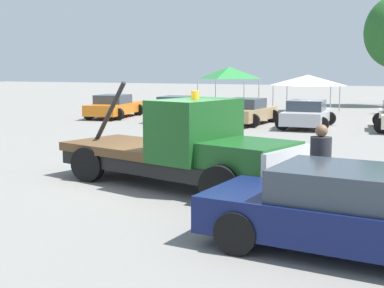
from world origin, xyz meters
The scene contains 11 objects.
ground_plane centered at (0.00, 0.00, 0.00)m, with size 160.00×160.00×0.00m, color gray.
tow_truck centered at (0.37, -0.09, 0.92)m, with size 6.53×3.50×2.51m.
foreground_car centered at (4.70, -3.27, 0.65)m, with size 4.96×2.36×1.34m.
person_near_truck centered at (3.81, -1.42, 1.04)m, with size 0.40×0.40×1.80m.
parked_car_orange centered at (-11.16, 14.99, 0.65)m, with size 2.95×5.02×1.34m.
parked_car_teal centered at (-7.06, 14.97, 0.65)m, with size 2.77×4.96×1.34m.
parked_car_tan centered at (-2.92, 14.51, 0.65)m, with size 2.63×4.38×1.34m.
parked_car_silver centered at (0.23, 14.19, 0.65)m, with size 2.61×4.53×1.34m.
canopy_tent_green centered at (-7.40, 24.06, 2.54)m, with size 3.44×3.44×2.96m.
canopy_tent_white centered at (-1.70, 23.31, 2.09)m, with size 3.65×3.65×2.43m.
traffic_cone centered at (-1.81, 3.84, 0.25)m, with size 0.40×0.40×0.55m.
Camera 1 is at (5.66, -11.54, 2.84)m, focal length 50.00 mm.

